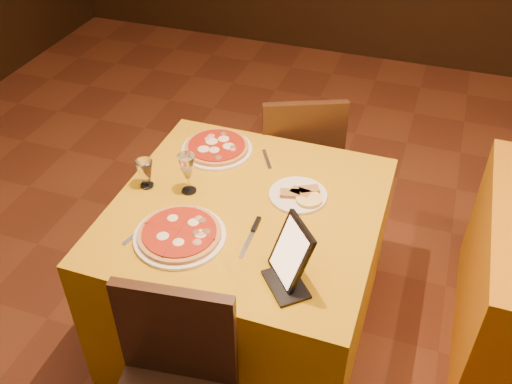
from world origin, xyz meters
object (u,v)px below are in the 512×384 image
(pizza_far, at_px, (217,148))
(tablet, at_px, (291,252))
(main_table, at_px, (247,270))
(chair_main_far, at_px, (297,158))
(water_glass, at_px, (145,174))
(wine_glass, at_px, (188,174))
(pizza_near, at_px, (180,235))

(pizza_far, height_order, tablet, tablet)
(main_table, xyz_separation_m, pizza_far, (-0.27, 0.34, 0.39))
(chair_main_far, height_order, water_glass, chair_main_far)
(main_table, xyz_separation_m, water_glass, (-0.46, -0.00, 0.44))
(wine_glass, distance_m, water_glass, 0.19)
(wine_glass, distance_m, tablet, 0.64)
(chair_main_far, distance_m, tablet, 1.24)
(chair_main_far, distance_m, water_glass, 1.01)
(water_glass, bearing_deg, pizza_far, 61.76)
(main_table, height_order, pizza_near, pizza_near)
(pizza_far, bearing_deg, water_glass, -118.24)
(chair_main_far, bearing_deg, pizza_far, 36.79)
(pizza_near, bearing_deg, water_glass, 137.47)
(main_table, relative_size, tablet, 4.51)
(wine_glass, height_order, water_glass, wine_glass)
(wine_glass, bearing_deg, main_table, -4.47)
(main_table, distance_m, wine_glass, 0.54)
(main_table, bearing_deg, pizza_far, 128.32)
(wine_glass, relative_size, tablet, 0.78)
(pizza_near, distance_m, pizza_far, 0.61)
(pizza_near, height_order, pizza_far, same)
(water_glass, bearing_deg, chair_main_far, 60.88)
(main_table, xyz_separation_m, wine_glass, (-0.27, 0.02, 0.47))
(chair_main_far, distance_m, wine_glass, 0.93)
(main_table, bearing_deg, wine_glass, 175.53)
(pizza_near, height_order, water_glass, water_glass)
(water_glass, bearing_deg, pizza_near, -42.53)
(chair_main_far, bearing_deg, wine_glass, 47.87)
(tablet, bearing_deg, pizza_near, -137.28)
(main_table, relative_size, water_glass, 8.46)
(main_table, height_order, tablet, tablet)
(pizza_near, distance_m, water_glass, 0.38)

